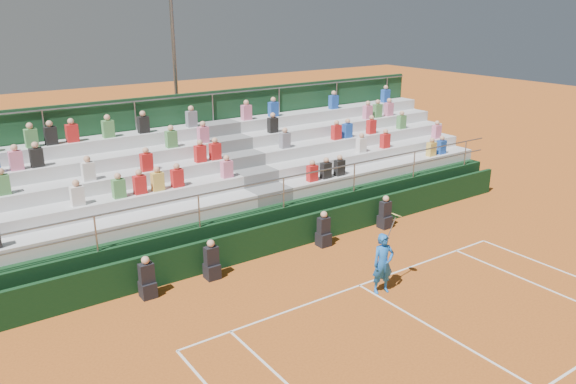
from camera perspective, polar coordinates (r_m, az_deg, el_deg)
ground at (r=15.99m, az=7.28°, el=-9.41°), size 90.00×90.00×0.00m
courtside_wall at (r=18.03m, az=0.55°, el=-4.17°), size 20.00×0.15×1.00m
line_officials at (r=17.21m, az=-1.15°, el=-5.40°), size 9.09×0.40×1.19m
grandstand at (r=20.39m, az=-4.77°, el=0.18°), size 20.00×5.20×4.40m
tennis_player at (r=15.38m, az=9.64°, el=-7.16°), size 0.88×0.54×2.22m
floodlight_mast at (r=25.45m, az=-11.49°, el=13.22°), size 0.60×0.25×9.20m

